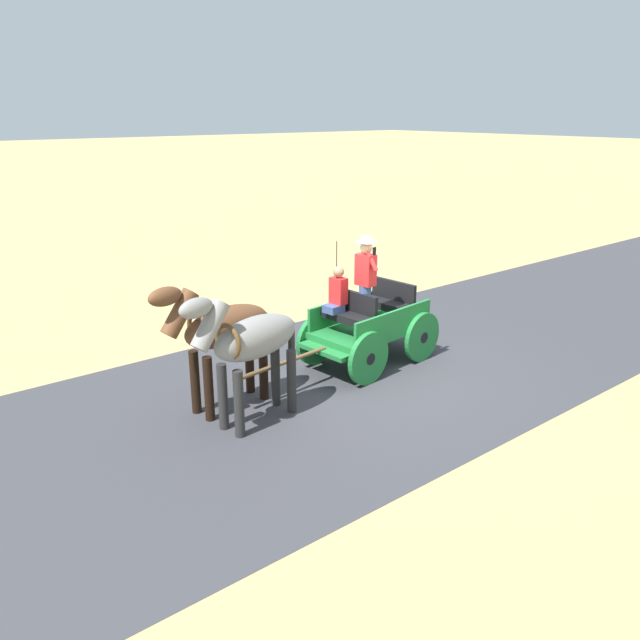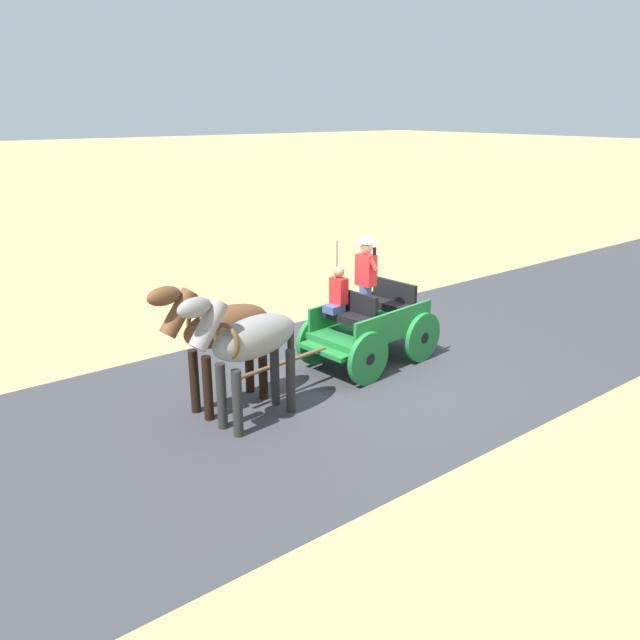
# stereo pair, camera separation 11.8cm
# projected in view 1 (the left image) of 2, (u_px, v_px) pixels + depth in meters

# --- Properties ---
(ground_plane) EXTENTS (200.00, 200.00, 0.00)m
(ground_plane) POSITION_uv_depth(u_px,v_px,m) (372.00, 372.00, 11.64)
(ground_plane) COLOR tan
(road_surface) EXTENTS (6.28, 160.00, 0.01)m
(road_surface) POSITION_uv_depth(u_px,v_px,m) (372.00, 371.00, 11.63)
(road_surface) COLOR #38383D
(road_surface) RESTS_ON ground
(horse_drawn_carriage) EXTENTS (1.65, 4.52, 2.50)m
(horse_drawn_carriage) POSITION_uv_depth(u_px,v_px,m) (367.00, 323.00, 11.76)
(horse_drawn_carriage) COLOR #1E7233
(horse_drawn_carriage) RESTS_ON ground
(horse_near_side) EXTENTS (0.81, 2.15, 2.21)m
(horse_near_side) POSITION_uv_depth(u_px,v_px,m) (251.00, 342.00, 9.34)
(horse_near_side) COLOR gray
(horse_near_side) RESTS_ON ground
(horse_off_side) EXTENTS (0.72, 2.14, 2.21)m
(horse_off_side) POSITION_uv_depth(u_px,v_px,m) (222.00, 330.00, 9.82)
(horse_off_side) COLOR brown
(horse_off_side) RESTS_ON ground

